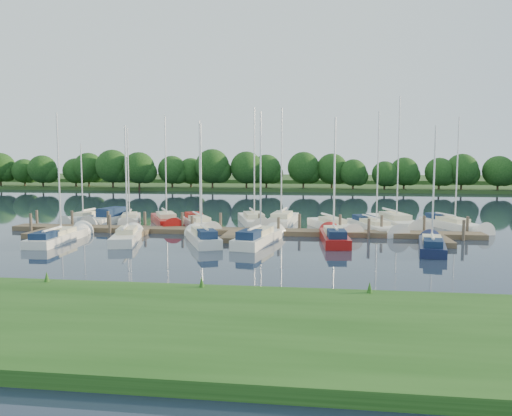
# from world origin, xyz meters

# --- Properties ---
(ground) EXTENTS (260.00, 260.00, 0.00)m
(ground) POSITION_xyz_m (0.00, 0.00, 0.00)
(ground) COLOR #1B2737
(ground) RESTS_ON ground
(near_bank) EXTENTS (90.00, 10.00, 0.50)m
(near_bank) POSITION_xyz_m (0.00, -16.00, 0.25)
(near_bank) COLOR #1B4614
(near_bank) RESTS_ON ground
(dock) EXTENTS (40.00, 6.00, 0.40)m
(dock) POSITION_xyz_m (0.00, 7.31, 0.20)
(dock) COLOR #493929
(dock) RESTS_ON ground
(mooring_pilings) EXTENTS (38.24, 2.84, 2.00)m
(mooring_pilings) POSITION_xyz_m (0.00, 8.43, 0.60)
(mooring_pilings) COLOR #473D33
(mooring_pilings) RESTS_ON ground
(far_shore) EXTENTS (180.00, 30.00, 0.60)m
(far_shore) POSITION_xyz_m (0.00, 75.00, 0.30)
(far_shore) COLOR #244219
(far_shore) RESTS_ON ground
(distant_hill) EXTENTS (220.00, 40.00, 1.40)m
(distant_hill) POSITION_xyz_m (0.00, 100.00, 0.70)
(distant_hill) COLOR #335123
(distant_hill) RESTS_ON ground
(treeline) EXTENTS (146.27, 9.53, 8.32)m
(treeline) POSITION_xyz_m (-0.33, 62.33, 4.11)
(treeline) COLOR #38281C
(treeline) RESTS_ON ground
(sailboat_n_0) EXTENTS (2.15, 6.39, 8.16)m
(sailboat_n_0) POSITION_xyz_m (-16.91, 14.41, 0.27)
(sailboat_n_0) COLOR white
(sailboat_n_0) RESTS_ON ground
(motorboat) EXTENTS (2.99, 6.59, 1.84)m
(motorboat) POSITION_xyz_m (-13.74, 13.46, 0.37)
(motorboat) COLOR white
(motorboat) RESTS_ON ground
(sailboat_n_2) EXTENTS (3.72, 7.58, 9.60)m
(sailboat_n_2) POSITION_xyz_m (-11.73, 13.48, 0.27)
(sailboat_n_2) COLOR white
(sailboat_n_2) RESTS_ON ground
(sailboat_n_3) EXTENTS (5.03, 8.21, 10.80)m
(sailboat_n_3) POSITION_xyz_m (-7.78, 12.81, 0.28)
(sailboat_n_3) COLOR maroon
(sailboat_n_3) RESTS_ON ground
(sailboat_n_4) EXTENTS (4.99, 7.61, 10.09)m
(sailboat_n_4) POSITION_xyz_m (-4.13, 11.24, 0.32)
(sailboat_n_4) COLOR white
(sailboat_n_4) RESTS_ON ground
(sailboat_n_5) EXTENTS (4.18, 9.12, 11.52)m
(sailboat_n_5) POSITION_xyz_m (0.65, 13.67, 0.28)
(sailboat_n_5) COLOR white
(sailboat_n_5) RESTS_ON ground
(sailboat_n_6) EXTENTS (2.79, 9.07, 11.51)m
(sailboat_n_6) POSITION_xyz_m (3.28, 14.01, 0.28)
(sailboat_n_6) COLOR white
(sailboat_n_6) RESTS_ON ground
(sailboat_n_7) EXTENTS (4.42, 8.00, 10.31)m
(sailboat_n_7) POSITION_xyz_m (8.08, 11.28, 0.27)
(sailboat_n_7) COLOR white
(sailboat_n_7) RESTS_ON ground
(sailboat_n_8) EXTENTS (4.28, 8.56, 10.76)m
(sailboat_n_8) POSITION_xyz_m (11.74, 11.46, 0.30)
(sailboat_n_8) COLOR white
(sailboat_n_8) RESTS_ON ground
(sailboat_n_9) EXTENTS (4.35, 9.81, 12.42)m
(sailboat_n_9) POSITION_xyz_m (13.89, 14.02, 0.28)
(sailboat_n_9) COLOR white
(sailboat_n_9) RESTS_ON ground
(sailboat_n_10) EXTENTS (4.45, 8.09, 10.37)m
(sailboat_n_10) POSITION_xyz_m (18.87, 13.58, 0.31)
(sailboat_n_10) COLOR white
(sailboat_n_10) RESTS_ON ground
(sailboat_s_0) EXTENTS (2.22, 8.06, 10.14)m
(sailboat_s_0) POSITION_xyz_m (-12.91, 2.19, 0.31)
(sailboat_s_0) COLOR white
(sailboat_s_0) RESTS_ON ground
(sailboat_s_1) EXTENTS (3.05, 7.20, 9.24)m
(sailboat_s_1) POSITION_xyz_m (-7.75, 2.94, 0.28)
(sailboat_s_1) COLOR white
(sailboat_s_1) RESTS_ON ground
(sailboat_s_2) EXTENTS (4.03, 7.07, 9.36)m
(sailboat_s_2) POSITION_xyz_m (-1.79, 2.90, 0.33)
(sailboat_s_2) COLOR white
(sailboat_s_2) RESTS_ON ground
(sailboat_s_3) EXTENTS (3.18, 8.01, 10.23)m
(sailboat_s_3) POSITION_xyz_m (2.41, 3.24, 0.33)
(sailboat_s_3) COLOR white
(sailboat_s_3) RESTS_ON ground
(sailboat_s_4) EXTENTS (2.27, 7.70, 9.87)m
(sailboat_s_4) POSITION_xyz_m (8.01, 4.55, 0.33)
(sailboat_s_4) COLOR maroon
(sailboat_s_4) RESTS_ON ground
(sailboat_s_5) EXTENTS (2.66, 7.07, 8.92)m
(sailboat_s_5) POSITION_xyz_m (14.66, 2.04, 0.31)
(sailboat_s_5) COLOR #111839
(sailboat_s_5) RESTS_ON ground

